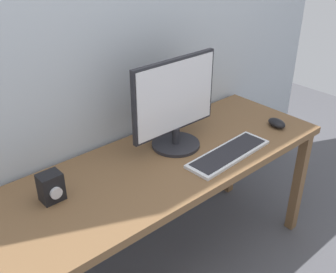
{
  "coord_description": "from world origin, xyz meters",
  "views": [
    {
      "loc": [
        -1.01,
        -1.19,
        1.7
      ],
      "look_at": [
        0.05,
        0.0,
        0.82
      ],
      "focal_mm": 42.74,
      "sensor_mm": 36.0,
      "label": 1
    }
  ],
  "objects_px": {
    "mouse": "(277,123)",
    "audio_controller": "(51,187)",
    "desk": "(160,175)",
    "keyboard_primary": "(229,154)",
    "monitor": "(175,104)"
  },
  "relations": [
    {
      "from": "desk",
      "to": "keyboard_primary",
      "type": "relative_size",
      "value": 3.72
    },
    {
      "from": "monitor",
      "to": "mouse",
      "type": "xyz_separation_m",
      "value": [
        0.55,
        -0.22,
        -0.2
      ]
    },
    {
      "from": "mouse",
      "to": "audio_controller",
      "type": "xyz_separation_m",
      "value": [
        -1.21,
        0.22,
        0.04
      ]
    },
    {
      "from": "keyboard_primary",
      "to": "audio_controller",
      "type": "xyz_separation_m",
      "value": [
        -0.79,
        0.24,
        0.05
      ]
    },
    {
      "from": "keyboard_primary",
      "to": "audio_controller",
      "type": "bearing_deg",
      "value": 162.97
    },
    {
      "from": "mouse",
      "to": "audio_controller",
      "type": "bearing_deg",
      "value": -178.96
    },
    {
      "from": "monitor",
      "to": "audio_controller",
      "type": "xyz_separation_m",
      "value": [
        -0.66,
        -0.0,
        -0.16
      ]
    },
    {
      "from": "desk",
      "to": "monitor",
      "type": "relative_size",
      "value": 3.64
    },
    {
      "from": "mouse",
      "to": "audio_controller",
      "type": "relative_size",
      "value": 0.91
    },
    {
      "from": "monitor",
      "to": "audio_controller",
      "type": "distance_m",
      "value": 0.68
    },
    {
      "from": "keyboard_primary",
      "to": "mouse",
      "type": "distance_m",
      "value": 0.42
    },
    {
      "from": "monitor",
      "to": "mouse",
      "type": "bearing_deg",
      "value": -21.7
    },
    {
      "from": "audio_controller",
      "to": "desk",
      "type": "bearing_deg",
      "value": -8.55
    },
    {
      "from": "desk",
      "to": "monitor",
      "type": "bearing_deg",
      "value": 25.62
    },
    {
      "from": "desk",
      "to": "keyboard_primary",
      "type": "xyz_separation_m",
      "value": [
        0.29,
        -0.17,
        0.08
      ]
    }
  ]
}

